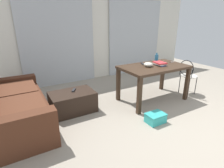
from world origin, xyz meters
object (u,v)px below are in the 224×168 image
(tv_remote_on_table, at_px, (143,64))
(tv_remote_primary, at_px, (74,90))
(bowl, at_px, (148,64))
(couch, at_px, (13,108))
(wire_chair, at_px, (188,73))
(scissors, at_px, (171,62))
(book_stack, at_px, (160,64))
(shoebox, at_px, (155,118))
(coffee_table, at_px, (73,102))
(craft_table, at_px, (154,71))
(bottle_near, at_px, (157,58))

(tv_remote_on_table, height_order, tv_remote_primary, tv_remote_on_table)
(bowl, height_order, tv_remote_on_table, bowl)
(couch, relative_size, wire_chair, 2.37)
(scissors, bearing_deg, wire_chair, -33.16)
(book_stack, relative_size, shoebox, 0.91)
(wire_chair, bearing_deg, coffee_table, 168.71)
(craft_table, distance_m, shoebox, 1.10)
(craft_table, distance_m, tv_remote_on_table, 0.28)
(couch, height_order, tv_remote_primary, couch)
(shoebox, bearing_deg, book_stack, 45.23)
(couch, distance_m, wire_chair, 3.57)
(coffee_table, xyz_separation_m, craft_table, (1.65, -0.35, 0.46))
(couch, distance_m, tv_remote_on_table, 2.57)
(coffee_table, distance_m, craft_table, 1.75)
(bottle_near, distance_m, tv_remote_on_table, 0.40)
(couch, height_order, coffee_table, couch)
(wire_chair, bearing_deg, tv_remote_primary, 166.86)
(tv_remote_on_table, bearing_deg, bowl, -77.64)
(craft_table, bearing_deg, bowl, 175.29)
(coffee_table, height_order, book_stack, book_stack)
(couch, xyz_separation_m, bottle_near, (2.91, -0.16, 0.54))
(tv_remote_on_table, xyz_separation_m, scissors, (0.67, -0.17, -0.01))
(book_stack, bearing_deg, coffee_table, 168.32)
(craft_table, bearing_deg, couch, 171.33)
(wire_chair, xyz_separation_m, shoebox, (-1.47, -0.58, -0.43))
(wire_chair, relative_size, bottle_near, 4.01)
(shoebox, bearing_deg, tv_remote_on_table, 64.30)
(coffee_table, height_order, bowl, bowl)
(craft_table, height_order, bowl, bowl)
(coffee_table, relative_size, scissors, 6.62)
(bottle_near, xyz_separation_m, tv_remote_primary, (-1.88, 0.18, -0.45))
(bottle_near, height_order, tv_remote_primary, bottle_near)
(bowl, distance_m, book_stack, 0.29)
(wire_chair, height_order, shoebox, wire_chair)
(bottle_near, distance_m, scissors, 0.34)
(coffee_table, height_order, tv_remote_on_table, tv_remote_on_table)
(bowl, distance_m, tv_remote_on_table, 0.23)
(couch, xyz_separation_m, wire_chair, (3.52, -0.56, 0.21))
(book_stack, relative_size, scissors, 2.38)
(craft_table, bearing_deg, tv_remote_on_table, 115.20)
(tv_remote_on_table, bearing_deg, couch, -161.12)
(wire_chair, height_order, book_stack, book_stack)
(book_stack, bearing_deg, wire_chair, -10.39)
(bottle_near, relative_size, tv_remote_on_table, 1.12)
(book_stack, bearing_deg, tv_remote_on_table, 134.16)
(bowl, height_order, book_stack, bowl)
(tv_remote_on_table, bearing_deg, wire_chair, 1.32)
(craft_table, height_order, wire_chair, wire_chair)
(couch, relative_size, bottle_near, 9.50)
(craft_table, relative_size, wire_chair, 1.69)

